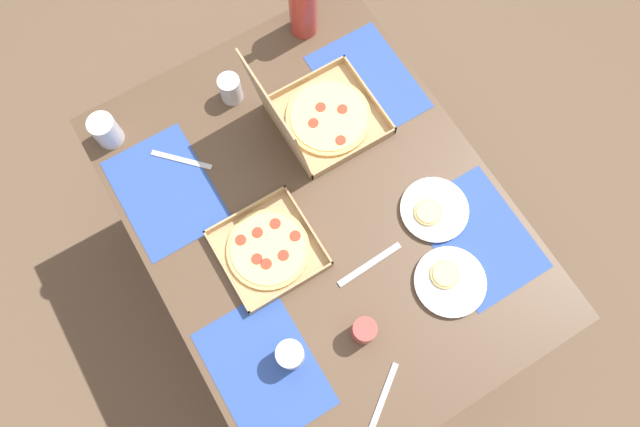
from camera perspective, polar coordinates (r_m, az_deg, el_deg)
name	(u,v)px	position (r m, az deg, el deg)	size (l,w,h in m)	color
ground_plane	(320,270)	(2.42, 0.00, -5.68)	(6.00, 6.00, 0.00)	brown
dining_table	(320,225)	(1.78, 0.00, -1.19)	(1.32, 1.01, 0.78)	#3F3328
placemat_near_left	(479,237)	(1.71, 15.52, -2.24)	(0.36, 0.26, 0.00)	#2D4C9E
placemat_near_right	(368,82)	(1.85, 4.77, 12.96)	(0.36, 0.26, 0.00)	#2D4C9E
placemat_far_left	(264,368)	(1.59, -5.60, -15.11)	(0.36, 0.26, 0.00)	#2D4C9E
placemat_far_right	(165,191)	(1.75, -15.14, 2.20)	(0.36, 0.26, 0.00)	#2D4C9E
pizza_box_corner_right	(318,117)	(1.73, -0.23, 9.57)	(0.30, 0.34, 0.33)	tan
pizza_box_center	(268,249)	(1.63, -5.17, -3.56)	(0.27, 0.27, 0.04)	tan
plate_near_left	(449,281)	(1.64, 12.76, -6.59)	(0.20, 0.20, 0.03)	white
plate_middle	(434,210)	(1.69, 11.24, 0.33)	(0.20, 0.20, 0.03)	white
soda_bottle	(303,1)	(1.85, -1.70, 20.40)	(0.09, 0.09, 0.32)	#B2382D
cup_clear_right	(364,331)	(1.55, 4.40, -11.55)	(0.06, 0.06, 0.09)	#BF4742
cup_dark	(106,131)	(1.82, -20.56, 7.74)	(0.08, 0.08, 0.10)	silver
cup_red	(230,89)	(1.80, -8.91, 12.17)	(0.07, 0.07, 0.09)	silver
cup_spare	(290,355)	(1.54, -2.96, -13.87)	(0.07, 0.07, 0.10)	silver
fork_by_near_right	(383,398)	(1.59, 6.30, -17.75)	(0.19, 0.02, 0.01)	#B7B7BC
fork_by_near_left	(182,160)	(1.77, -13.62, 5.21)	(0.19, 0.02, 0.01)	#B7B7BC
knife_by_far_right	(369,264)	(1.63, 4.94, -5.08)	(0.21, 0.02, 0.01)	#B7B7BC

